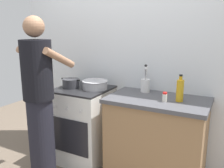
# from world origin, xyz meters

# --- Properties ---
(back_wall) EXTENTS (3.20, 0.10, 2.50)m
(back_wall) POSITION_xyz_m (0.20, 0.50, 1.25)
(back_wall) COLOR silver
(back_wall) RESTS_ON ground
(countertop) EXTENTS (1.00, 0.60, 0.90)m
(countertop) POSITION_xyz_m (0.55, 0.15, 0.45)
(countertop) COLOR #99724C
(countertop) RESTS_ON ground
(stove_range) EXTENTS (0.60, 0.62, 0.90)m
(stove_range) POSITION_xyz_m (-0.35, 0.15, 0.45)
(stove_range) COLOR white
(stove_range) RESTS_ON ground
(pot) EXTENTS (0.26, 0.19, 0.11)m
(pot) POSITION_xyz_m (-0.49, 0.11, 0.95)
(pot) COLOR #38383D
(pot) RESTS_ON stove_range
(mixing_bowl) EXTENTS (0.30, 0.30, 0.10)m
(mixing_bowl) POSITION_xyz_m (-0.21, 0.19, 0.95)
(mixing_bowl) COLOR #B7B7BC
(mixing_bowl) RESTS_ON stove_range
(utensil_crock) EXTENTS (0.10, 0.10, 0.31)m
(utensil_crock) POSITION_xyz_m (0.35, 0.33, 0.99)
(utensil_crock) COLOR silver
(utensil_crock) RESTS_ON countertop
(spice_bottle) EXTENTS (0.04, 0.04, 0.09)m
(spice_bottle) POSITION_xyz_m (0.64, 0.07, 0.95)
(spice_bottle) COLOR silver
(spice_bottle) RESTS_ON countertop
(oil_bottle) EXTENTS (0.07, 0.07, 0.26)m
(oil_bottle) POSITION_xyz_m (0.76, 0.15, 1.01)
(oil_bottle) COLOR gold
(oil_bottle) RESTS_ON countertop
(person) EXTENTS (0.41, 0.50, 1.70)m
(person) POSITION_xyz_m (-0.49, -0.41, 0.86)
(person) COLOR black
(person) RESTS_ON ground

